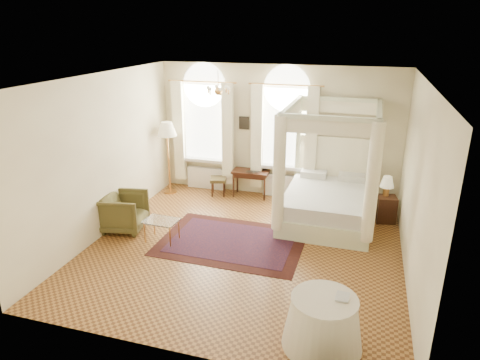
% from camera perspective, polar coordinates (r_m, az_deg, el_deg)
% --- Properties ---
extents(ground, '(6.00, 6.00, 0.00)m').
position_cam_1_polar(ground, '(8.58, 0.49, -9.10)').
color(ground, '#97622B').
rests_on(ground, ground).
extents(room_walls, '(6.00, 6.00, 6.00)m').
position_cam_1_polar(room_walls, '(7.81, 0.53, 3.70)').
color(room_walls, '#F9EFBE').
rests_on(room_walls, ground).
extents(window_left, '(1.62, 0.27, 3.29)m').
position_cam_1_polar(window_left, '(11.16, -4.81, 6.01)').
color(window_left, white).
rests_on(window_left, room_walls).
extents(window_right, '(1.62, 0.27, 3.29)m').
position_cam_1_polar(window_right, '(10.60, 5.89, 5.22)').
color(window_right, white).
rests_on(window_right, room_walls).
extents(chandelier, '(0.51, 0.45, 0.50)m').
position_cam_1_polar(chandelier, '(9.00, -2.92, 11.89)').
color(chandelier, '#C38741').
rests_on(chandelier, room_walls).
extents(wall_pictures, '(2.54, 0.03, 0.39)m').
position_cam_1_polar(wall_pictures, '(10.61, 5.46, 7.49)').
color(wall_pictures, black).
rests_on(wall_pictures, room_walls).
extents(canopy_bed, '(2.02, 2.46, 2.62)m').
position_cam_1_polar(canopy_bed, '(9.63, 11.61, -2.24)').
color(canopy_bed, beige).
rests_on(canopy_bed, ground).
extents(nightstand, '(0.47, 0.44, 0.59)m').
position_cam_1_polar(nightstand, '(10.11, 18.86, -3.69)').
color(nightstand, '#331A0D').
rests_on(nightstand, ground).
extents(nightstand_lamp, '(0.31, 0.31, 0.45)m').
position_cam_1_polar(nightstand_lamp, '(9.96, 19.03, -0.38)').
color(nightstand_lamp, '#C38741').
rests_on(nightstand_lamp, nightstand).
extents(writing_desk, '(0.93, 0.49, 0.69)m').
position_cam_1_polar(writing_desk, '(10.86, 1.43, 0.74)').
color(writing_desk, '#331A0D').
rests_on(writing_desk, ground).
extents(laptop, '(0.37, 0.27, 0.03)m').
position_cam_1_polar(laptop, '(10.75, 1.74, 1.16)').
color(laptop, black).
rests_on(laptop, writing_desk).
extents(stool, '(0.49, 0.49, 0.46)m').
position_cam_1_polar(stool, '(11.03, -2.92, -0.10)').
color(stool, '#4A401F').
rests_on(stool, ground).
extents(armchair, '(1.04, 1.02, 0.82)m').
position_cam_1_polar(armchair, '(9.50, -15.23, -4.10)').
color(armchair, '#49421F').
rests_on(armchair, ground).
extents(coffee_table, '(0.69, 0.50, 0.46)m').
position_cam_1_polar(coffee_table, '(8.83, -10.44, -5.57)').
color(coffee_table, white).
rests_on(coffee_table, ground).
extents(floor_lamp, '(0.49, 0.49, 1.89)m').
position_cam_1_polar(floor_lamp, '(10.99, -9.71, 6.23)').
color(floor_lamp, '#C38741').
rests_on(floor_lamp, ground).
extents(oriental_rug, '(2.91, 2.11, 0.01)m').
position_cam_1_polar(oriental_rug, '(8.82, -1.09, -8.20)').
color(oriental_rug, '#38150D').
rests_on(oriental_rug, ground).
extents(side_table, '(1.10, 1.10, 0.75)m').
position_cam_1_polar(side_table, '(6.22, 11.00, -18.11)').
color(side_table, white).
rests_on(side_table, ground).
extents(book, '(0.19, 0.25, 0.02)m').
position_cam_1_polar(book, '(6.06, 12.65, -14.80)').
color(book, black).
rests_on(book, side_table).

